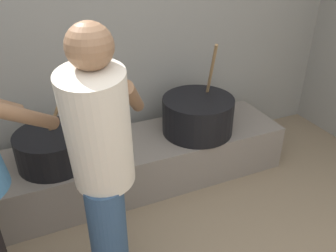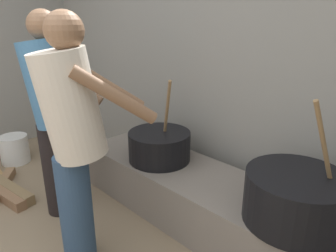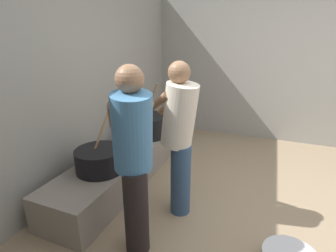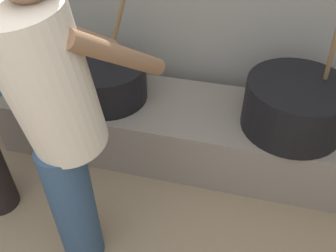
{
  "view_description": "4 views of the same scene",
  "coord_description": "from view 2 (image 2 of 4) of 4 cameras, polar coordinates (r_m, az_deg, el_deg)",
  "views": [
    {
      "loc": [
        -0.32,
        -0.44,
        1.84
      ],
      "look_at": [
        0.49,
        1.38,
        0.72
      ],
      "focal_mm": 37.84,
      "sensor_mm": 36.0,
      "label": 1
    },
    {
      "loc": [
        1.47,
        0.2,
        1.47
      ],
      "look_at": [
        0.35,
        1.3,
        0.93
      ],
      "focal_mm": 32.94,
      "sensor_mm": 36.0,
      "label": 2
    },
    {
      "loc": [
        -2.17,
        0.2,
        1.7
      ],
      "look_at": [
        0.65,
        1.35,
        0.65
      ],
      "focal_mm": 27.19,
      "sensor_mm": 36.0,
      "label": 3
    },
    {
      "loc": [
        0.62,
        0.04,
        1.73
      ],
      "look_at": [
        0.29,
        1.32,
        0.61
      ],
      "focal_mm": 38.29,
      "sensor_mm": 36.0,
      "label": 4
    }
  ],
  "objects": [
    {
      "name": "block_enclosure_rear",
      "position": [
        2.58,
        10.78,
        13.65
      ],
      "size": [
        5.3,
        0.2,
        2.48
      ],
      "primitive_type": "cube",
      "color": "gray",
      "rests_on": "ground_plane"
    },
    {
      "name": "hearth_ledge",
      "position": [
        2.33,
        8.71,
        -14.43
      ],
      "size": [
        2.5,
        0.6,
        0.38
      ],
      "primitive_type": "cube",
      "color": "slate",
      "rests_on": "ground_plane"
    },
    {
      "name": "cooking_pot_main",
      "position": [
        1.9,
        22.51,
        -12.22
      ],
      "size": [
        0.57,
        0.57,
        0.74
      ],
      "color": "black",
      "rests_on": "hearth_ledge"
    },
    {
      "name": "cooking_pot_secondary",
      "position": [
        2.5,
        -1.59,
        -3.67
      ],
      "size": [
        0.5,
        0.5,
        0.69
      ],
      "color": "black",
      "rests_on": "hearth_ledge"
    },
    {
      "name": "cook_in_cream_shirt",
      "position": [
        1.8,
        -17.06,
        -1.43
      ],
      "size": [
        0.56,
        0.72,
        1.52
      ],
      "color": "navy",
      "rests_on": "ground_plane"
    },
    {
      "name": "cook_in_blue_shirt",
      "position": [
        2.38,
        -20.66,
        3.39
      ],
      "size": [
        0.71,
        0.63,
        1.54
      ],
      "color": "black",
      "rests_on": "ground_plane"
    },
    {
      "name": "bucket_white_plastic",
      "position": [
        3.71,
        -26.52,
        -3.86
      ],
      "size": [
        0.29,
        0.29,
        0.3
      ],
      "primitive_type": "cylinder",
      "color": "silver",
      "rests_on": "ground_plane"
    },
    {
      "name": "firewood_pile",
      "position": [
        3.19,
        -28.17,
        -10.0
      ],
      "size": [
        1.0,
        0.4,
        0.09
      ],
      "color": "#9D7948",
      "rests_on": "ground_plane"
    }
  ]
}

